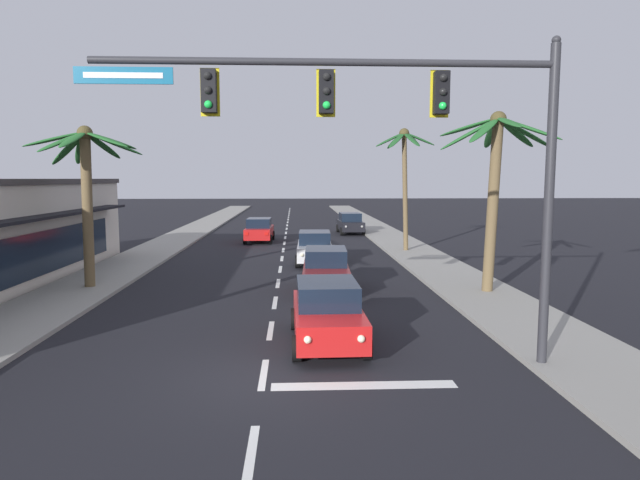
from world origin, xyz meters
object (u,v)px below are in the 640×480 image
(sedan_third_in_queue, at_px, (326,269))
(palm_right_second, at_px, (496,166))
(palm_left_second, at_px, (87,172))
(sedan_parked_nearest_kerb, at_px, (350,223))
(palm_right_third, at_px, (404,160))
(sedan_fifth_in_queue, at_px, (315,247))
(traffic_signal_mast, at_px, (404,128))
(sedan_lead_at_stop_bar, at_px, (327,312))
(sedan_oncoming_far, at_px, (259,230))

(sedan_third_in_queue, height_order, palm_right_second, palm_right_second)
(palm_left_second, xyz_separation_m, palm_right_second, (15.75, -1.64, 0.24))
(sedan_parked_nearest_kerb, height_order, palm_right_third, palm_right_third)
(sedan_third_in_queue, distance_m, sedan_fifth_in_queue, 7.02)
(traffic_signal_mast, bearing_deg, sedan_lead_at_stop_bar, 125.55)
(palm_right_third, bearing_deg, sedan_third_in_queue, -115.48)
(palm_right_second, height_order, palm_right_third, palm_right_third)
(traffic_signal_mast, xyz_separation_m, sedan_lead_at_stop_bar, (-1.57, 2.19, -4.71))
(sedan_fifth_in_queue, relative_size, palm_right_second, 0.65)
(traffic_signal_mast, height_order, sedan_parked_nearest_kerb, traffic_signal_mast)
(sedan_fifth_in_queue, xyz_separation_m, palm_left_second, (-9.20, -6.39, 3.83))
(palm_left_second, height_order, palm_right_third, palm_right_third)
(sedan_third_in_queue, relative_size, sedan_fifth_in_queue, 1.00)
(sedan_lead_at_stop_bar, relative_size, palm_right_third, 0.60)
(sedan_oncoming_far, bearing_deg, sedan_fifth_in_queue, -70.57)
(palm_right_third, bearing_deg, sedan_fifth_in_queue, -143.18)
(traffic_signal_mast, bearing_deg, palm_right_second, 57.90)
(sedan_oncoming_far, height_order, sedan_parked_nearest_kerb, same)
(traffic_signal_mast, xyz_separation_m, palm_right_third, (4.10, 20.34, -0.03))
(sedan_parked_nearest_kerb, relative_size, palm_right_third, 0.61)
(palm_right_second, bearing_deg, sedan_fifth_in_queue, 129.18)
(sedan_lead_at_stop_bar, bearing_deg, sedan_parked_nearest_kerb, 83.03)
(sedan_parked_nearest_kerb, distance_m, palm_right_third, 12.48)
(traffic_signal_mast, bearing_deg, palm_right_third, 78.61)
(sedan_lead_at_stop_bar, xyz_separation_m, palm_left_second, (-9.04, 7.65, 3.83))
(sedan_fifth_in_queue, relative_size, sedan_oncoming_far, 1.00)
(sedan_lead_at_stop_bar, distance_m, sedan_parked_nearest_kerb, 29.76)
(sedan_lead_at_stop_bar, height_order, palm_left_second, palm_left_second)
(traffic_signal_mast, distance_m, palm_right_third, 20.75)
(sedan_oncoming_far, xyz_separation_m, palm_right_second, (10.07, -18.01, 4.07))
(palm_left_second, bearing_deg, sedan_third_in_queue, -3.83)
(sedan_oncoming_far, distance_m, sedan_parked_nearest_kerb, 8.89)
(sedan_third_in_queue, height_order, sedan_oncoming_far, same)
(sedan_third_in_queue, relative_size, palm_right_third, 0.61)
(sedan_oncoming_far, bearing_deg, palm_right_third, -33.04)
(traffic_signal_mast, distance_m, palm_right_second, 9.70)
(sedan_third_in_queue, bearing_deg, sedan_parked_nearest_kerb, 81.78)
(palm_right_third, bearing_deg, sedan_oncoming_far, 146.96)
(sedan_fifth_in_queue, height_order, sedan_oncoming_far, same)
(palm_right_second, bearing_deg, sedan_parked_nearest_kerb, 97.50)
(sedan_oncoming_far, bearing_deg, sedan_parked_nearest_kerb, 38.40)
(sedan_fifth_in_queue, xyz_separation_m, palm_right_second, (6.54, -8.03, 4.07))
(traffic_signal_mast, xyz_separation_m, palm_right_second, (5.14, 8.20, -0.64))
(sedan_fifth_in_queue, relative_size, palm_right_third, 0.61)
(sedan_parked_nearest_kerb, distance_m, palm_left_second, 25.57)
(traffic_signal_mast, height_order, palm_right_second, traffic_signal_mast)
(sedan_third_in_queue, bearing_deg, palm_right_second, -9.04)
(sedan_oncoming_far, bearing_deg, sedan_lead_at_stop_bar, -82.04)
(traffic_signal_mast, distance_m, sedan_lead_at_stop_bar, 5.43)
(traffic_signal_mast, xyz_separation_m, sedan_oncoming_far, (-4.92, 26.21, -4.71))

